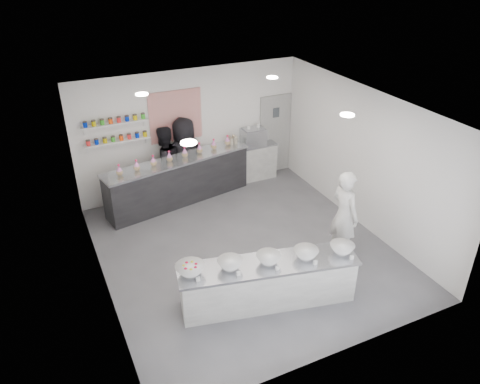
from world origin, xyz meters
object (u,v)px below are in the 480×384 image
espresso_machine (253,137)px  staff_right (185,158)px  prep_counter (268,283)px  woman_prep (344,215)px  back_bar (179,181)px  staff_left (164,164)px  espresso_ledge (252,162)px

espresso_machine → staff_right: staff_right is taller
prep_counter → woman_prep: bearing=29.5°
staff_right → woman_prep: bearing=105.6°
back_bar → staff_left: (-0.24, 0.25, 0.37)m
woman_prep → espresso_machine: bearing=-3.3°
prep_counter → espresso_ledge: 4.70m
espresso_ledge → back_bar: bearing=-171.1°
prep_counter → staff_right: staff_right is taller
back_bar → woman_prep: 4.05m
prep_counter → espresso_machine: (1.89, 4.32, 0.75)m
back_bar → staff_right: staff_right is taller
staff_left → staff_right: (0.52, 0.00, 0.06)m
back_bar → espresso_ledge: 2.12m
espresso_ledge → prep_counter: bearing=-113.3°
prep_counter → staff_right: size_ratio=1.54×
prep_counter → staff_right: 4.28m
back_bar → woman_prep: bearing=-67.9°
espresso_ledge → staff_left: size_ratio=0.69×
espresso_machine → woman_prep: bearing=-88.8°
prep_counter → staff_right: (0.04, 4.24, 0.57)m
espresso_ledge → staff_right: staff_right is taller
woman_prep → staff_right: 4.12m
prep_counter → espresso_machine: 4.77m
espresso_ledge → espresso_machine: espresso_machine is taller
back_bar → espresso_ledge: bearing=-1.9°
back_bar → staff_left: bearing=123.6°
prep_counter → espresso_machine: size_ratio=5.24×
prep_counter → staff_left: bearing=108.9°
staff_left → staff_right: 0.52m
espresso_ledge → staff_left: (-2.33, -0.08, 0.45)m
woman_prep → staff_left: staff_left is taller
woman_prep → staff_left: (-2.44, 3.64, 0.00)m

